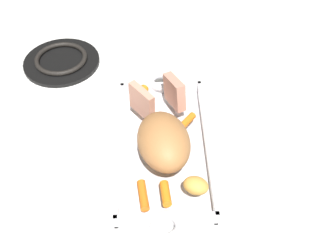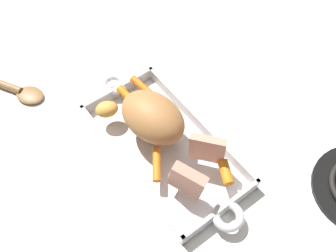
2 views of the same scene
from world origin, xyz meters
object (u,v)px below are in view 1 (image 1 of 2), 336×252
at_px(roast_slice_thin, 142,102).
at_px(potato_golden_large, 196,186).
at_px(pork_roast, 164,141).
at_px(roast_slice_thick, 174,92).
at_px(roasting_dish, 163,147).
at_px(baby_carrot_northwest, 167,193).
at_px(stove_burner_rear, 61,61).
at_px(baby_carrot_center_right, 140,94).
at_px(baby_carrot_southeast, 143,195).
at_px(baby_carrot_long, 185,124).

bearing_deg(roast_slice_thin, potato_golden_large, -154.52).
relative_size(pork_roast, roast_slice_thick, 2.18).
xyz_separation_m(roasting_dish, baby_carrot_northwest, (-0.14, -0.00, 0.03)).
height_order(roast_slice_thin, stove_burner_rear, roast_slice_thin).
distance_m(pork_roast, roast_slice_thin, 0.13).
xyz_separation_m(roast_slice_thin, baby_carrot_center_right, (0.05, 0.01, -0.03)).
xyz_separation_m(roast_slice_thin, baby_carrot_southeast, (-0.23, -0.00, -0.03)).
relative_size(roast_slice_thin, roast_slice_thick, 1.04).
bearing_deg(baby_carrot_northwest, roast_slice_thin, 11.81).
height_order(baby_carrot_long, baby_carrot_southeast, baby_carrot_long).
distance_m(roasting_dish, roast_slice_thin, 0.11).
distance_m(baby_carrot_center_right, potato_golden_large, 0.29).
bearing_deg(baby_carrot_southeast, roast_slice_thin, 0.39).
bearing_deg(baby_carrot_northwest, roast_slice_thick, -5.94).
xyz_separation_m(baby_carrot_southeast, stove_burner_rear, (0.46, 0.22, -0.03)).
bearing_deg(baby_carrot_northwest, baby_carrot_center_right, 10.73).
relative_size(baby_carrot_long, stove_burner_rear, 0.35).
bearing_deg(potato_golden_large, roast_slice_thick, 6.64).
bearing_deg(roasting_dish, stove_burner_rear, 39.75).
bearing_deg(pork_roast, baby_carrot_center_right, 16.23).
bearing_deg(baby_carrot_northwest, pork_roast, 0.83).
bearing_deg(roast_slice_thin, pork_roast, -159.67).
bearing_deg(baby_carrot_southeast, pork_roast, -22.96).
height_order(pork_roast, potato_golden_large, pork_roast).
xyz_separation_m(potato_golden_large, stove_burner_rear, (0.45, 0.32, -0.04)).
bearing_deg(baby_carrot_southeast, potato_golden_large, -82.87).
bearing_deg(stove_burner_rear, roasting_dish, -140.25).
height_order(roast_slice_thin, baby_carrot_northwest, roast_slice_thin).
bearing_deg(roasting_dish, potato_golden_large, -156.31).
bearing_deg(roast_slice_thick, baby_carrot_long, -165.90).
height_order(baby_carrot_northwest, baby_carrot_long, same).
distance_m(baby_carrot_southeast, baby_carrot_center_right, 0.28).
distance_m(pork_roast, stove_burner_rear, 0.45).
bearing_deg(baby_carrot_long, roasting_dish, 128.29).
relative_size(roast_slice_thin, potato_golden_large, 1.45).
bearing_deg(baby_carrot_center_right, roast_slice_thin, -173.93).
bearing_deg(baby_carrot_long, baby_carrot_southeast, 153.61).
height_order(roasting_dish, pork_roast, pork_roast).
distance_m(roasting_dish, pork_roast, 0.08).
bearing_deg(stove_burner_rear, pork_roast, -143.48).
xyz_separation_m(roast_slice_thick, baby_carrot_center_right, (0.02, 0.08, -0.02)).
bearing_deg(pork_roast, roasting_dish, 2.05).
distance_m(baby_carrot_northwest, baby_carrot_southeast, 0.05).
bearing_deg(baby_carrot_southeast, baby_carrot_northwest, -87.68).
xyz_separation_m(baby_carrot_long, potato_golden_large, (-0.17, -0.01, 0.01)).
bearing_deg(potato_golden_large, pork_roast, 31.78).
xyz_separation_m(baby_carrot_center_right, stove_burner_rear, (0.18, 0.21, -0.04)).
height_order(pork_roast, baby_carrot_long, pork_roast).
height_order(roast_slice_thick, potato_golden_large, roast_slice_thick).
bearing_deg(baby_carrot_center_right, pork_roast, -163.77).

